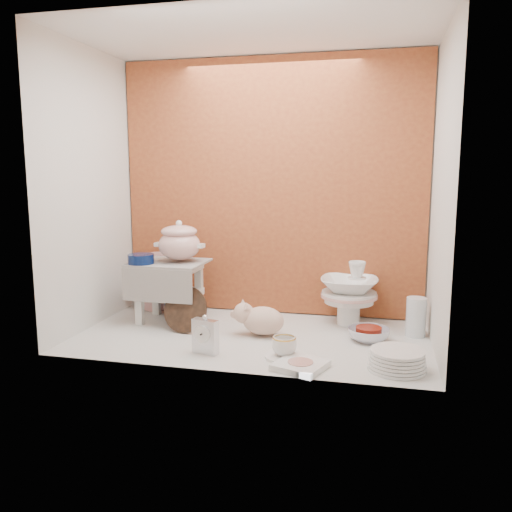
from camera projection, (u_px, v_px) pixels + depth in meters
The scene contains 17 objects.
ground at pixel (251, 336), 2.72m from camera, with size 1.80×1.80×0.00m, color silver.
niche_shell at pixel (259, 155), 2.75m from camera, with size 1.86×1.03×1.53m.
step_stool at pixel (170, 291), 2.98m from camera, with size 0.40×0.35×0.34m, color silver, non-canonical shape.
soup_tureen at pixel (179, 241), 2.93m from camera, with size 0.28×0.28×0.24m, color white, non-canonical shape.
cobalt_bowl at pixel (141, 259), 2.88m from camera, with size 0.14×0.14×0.05m, color #081743.
floral_platter at pixel (156, 282), 3.20m from camera, with size 0.37×0.12×0.36m, color beige, non-canonical shape.
blue_white_vase at pixel (182, 296), 3.12m from camera, with size 0.22×0.22×0.23m, color silver.
lacquer_tray at pixel (185, 310), 2.79m from camera, with size 0.25×0.10×0.24m, color black, non-canonical shape.
mantel_clock at pixel (205, 334), 2.45m from camera, with size 0.13×0.04×0.18m, color silver.
plush_pig at pixel (263, 320), 2.72m from camera, with size 0.28×0.19×0.16m, color #D4AB95.
teacup_saucer at pixel (284, 356), 2.41m from camera, with size 0.18×0.18×0.01m, color white.
gold_rim_teacup at pixel (284, 346), 2.40m from camera, with size 0.11×0.11×0.09m, color white.
lattice_dish at pixel (300, 365), 2.27m from camera, with size 0.20×0.20×0.03m, color white.
dinner_plate_stack at pixel (397, 360), 2.25m from camera, with size 0.25×0.25×0.09m, color white.
crystal_bowl at pixel (369, 335), 2.64m from camera, with size 0.21×0.21×0.07m, color silver.
clear_glass_vase at pixel (416, 317), 2.71m from camera, with size 0.10×0.10×0.20m, color silver.
porcelain_tower at pixel (349, 293), 2.90m from camera, with size 0.32×0.32×0.36m, color white, non-canonical shape.
Camera 1 is at (0.63, -2.54, 0.85)m, focal length 36.78 mm.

